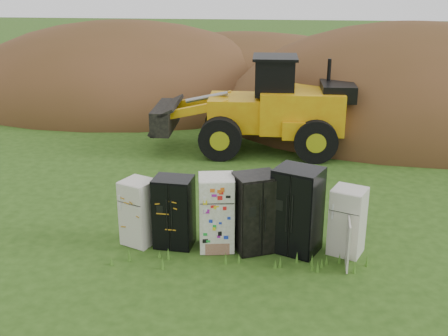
# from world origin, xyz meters

# --- Properties ---
(ground) EXTENTS (120.00, 120.00, 0.00)m
(ground) POSITION_xyz_m (0.00, 0.00, 0.00)
(ground) COLOR #254512
(ground) RESTS_ON ground
(fridge_leftmost) EXTENTS (0.90, 0.88, 1.55)m
(fridge_leftmost) POSITION_xyz_m (-2.35, 0.03, 0.78)
(fridge_leftmost) COLOR beige
(fridge_leftmost) RESTS_ON ground
(fridge_black_side) EXTENTS (0.93, 0.76, 1.66)m
(fridge_black_side) POSITION_xyz_m (-1.53, 0.01, 0.83)
(fridge_black_side) COLOR black
(fridge_black_side) RESTS_ON ground
(fridge_sticker) EXTENTS (0.88, 0.83, 1.75)m
(fridge_sticker) POSITION_xyz_m (-0.54, -0.04, 0.88)
(fridge_sticker) COLOR white
(fridge_sticker) RESTS_ON ground
(fridge_dark_mid) EXTENTS (1.15, 1.06, 1.81)m
(fridge_dark_mid) POSITION_xyz_m (0.34, -0.00, 0.91)
(fridge_dark_mid) COLOR black
(fridge_dark_mid) RESTS_ON ground
(fridge_black_right) EXTENTS (1.24, 1.16, 1.98)m
(fridge_black_right) POSITION_xyz_m (1.27, 0.02, 0.99)
(fridge_black_right) COLOR black
(fridge_black_right) RESTS_ON ground
(fridge_open_door) EXTENTS (0.90, 0.87, 1.55)m
(fridge_open_door) POSITION_xyz_m (2.39, 0.01, 0.78)
(fridge_open_door) COLOR beige
(fridge_open_door) RESTS_ON ground
(wheel_loader) EXTENTS (6.91, 2.93, 3.32)m
(wheel_loader) POSITION_xyz_m (-0.22, 7.36, 1.66)
(wheel_loader) COLOR gold
(wheel_loader) RESTS_ON ground
(dirt_mound_right) EXTENTS (15.77, 11.56, 8.24)m
(dirt_mound_right) POSITION_xyz_m (6.24, 11.75, 0.00)
(dirt_mound_right) COLOR #493117
(dirt_mound_right) RESTS_ON ground
(dirt_mound_left) EXTENTS (16.54, 12.40, 7.51)m
(dirt_mound_left) POSITION_xyz_m (-6.82, 15.14, 0.00)
(dirt_mound_left) COLOR #493117
(dirt_mound_left) RESTS_ON ground
(dirt_mound_back) EXTENTS (17.66, 11.77, 6.05)m
(dirt_mound_back) POSITION_xyz_m (-1.03, 17.16, 0.00)
(dirt_mound_back) COLOR #493117
(dirt_mound_back) RESTS_ON ground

